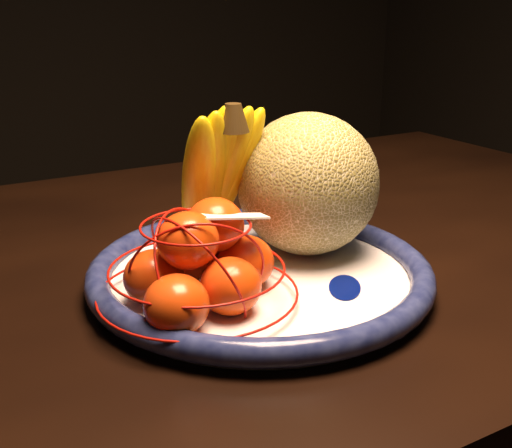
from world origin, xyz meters
name	(u,v)px	position (x,y,z in m)	size (l,w,h in m)	color
dining_table	(237,296)	(-0.01, -0.09, 0.66)	(1.52, 0.97, 0.74)	black
fruit_bowl	(260,273)	(-0.04, -0.22, 0.75)	(0.38, 0.38, 0.03)	white
cantaloupe	(308,184)	(0.04, -0.19, 0.83)	(0.17, 0.17, 0.17)	olive
banana_bunch	(213,176)	(-0.07, -0.16, 0.85)	(0.13, 0.13, 0.20)	yellow
mandarin_bag	(201,266)	(-0.13, -0.26, 0.79)	(0.27, 0.27, 0.13)	#FF4919
price_tag	(231,216)	(-0.09, -0.27, 0.84)	(0.07, 0.03, 0.00)	white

